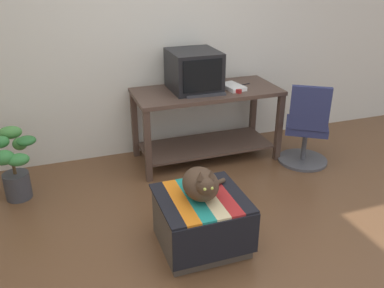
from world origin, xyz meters
name	(u,v)px	position (x,y,z in m)	size (l,w,h in m)	color
ground_plane	(222,259)	(0.00, 0.00, 0.00)	(14.00, 14.00, 0.00)	brown
back_wall	(147,33)	(0.00, 2.05, 1.30)	(8.00, 0.10, 2.60)	silver
desk	(206,112)	(0.49, 1.60, 0.53)	(1.50, 0.68, 0.77)	#4C382D
tv_monitor	(194,71)	(0.37, 1.65, 0.97)	(0.48, 0.52, 0.40)	black
keyboard	(205,94)	(0.41, 1.45, 0.78)	(0.40, 0.15, 0.02)	#333338
book	(233,87)	(0.76, 1.55, 0.79)	(0.17, 0.29, 0.04)	white
ottoman_with_blanket	(201,221)	(-0.08, 0.21, 0.21)	(0.64, 0.63, 0.42)	#4C4238
cat	(201,184)	(-0.09, 0.21, 0.54)	(0.39, 0.39, 0.29)	#473323
potted_plant	(14,166)	(-1.42, 1.39, 0.33)	(0.42, 0.42, 0.64)	#3D3D42
office_chair	(306,130)	(1.41, 1.11, 0.39)	(0.58, 0.58, 0.89)	#4C4C51
stapler	(236,91)	(0.73, 1.41, 0.79)	(0.04, 0.11, 0.04)	#A31E1E
pen	(244,84)	(0.93, 1.64, 0.78)	(0.01, 0.01, 0.14)	black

